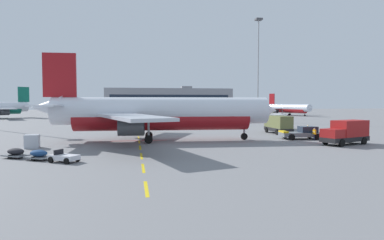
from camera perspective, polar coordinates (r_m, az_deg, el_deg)
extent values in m
plane|color=slate|center=(70.14, 8.97, -1.49)|extent=(400.00, 400.00, 0.00)
cube|color=yellow|center=(21.83, -7.82, -11.55)|extent=(0.24, 4.00, 0.01)
cube|color=yellow|center=(28.40, -8.35, -8.13)|extent=(0.24, 4.00, 0.01)
cube|color=yellow|center=(34.56, -8.66, -6.13)|extent=(0.24, 4.00, 0.01)
cube|color=yellow|center=(41.04, -8.88, -4.68)|extent=(0.24, 4.00, 0.01)
cube|color=yellow|center=(46.86, -9.02, -3.73)|extent=(0.24, 4.00, 0.01)
cube|color=yellow|center=(52.72, -9.13, -2.98)|extent=(0.24, 4.00, 0.01)
cube|color=yellow|center=(59.02, -9.23, -2.34)|extent=(0.24, 4.00, 0.01)
cube|color=yellow|center=(64.70, -9.30, -1.87)|extent=(0.24, 4.00, 0.01)
cube|color=yellow|center=(70.68, -9.36, -1.46)|extent=(0.24, 4.00, 0.01)
cube|color=yellow|center=(76.52, -9.41, -1.12)|extent=(0.24, 4.00, 0.01)
cube|color=yellow|center=(82.23, -9.46, -0.83)|extent=(0.24, 4.00, 0.01)
cube|color=yellow|center=(89.56, -9.50, -0.52)|extent=(0.24, 4.00, 0.01)
cube|color=yellow|center=(95.13, -9.53, -0.31)|extent=(0.24, 4.00, 0.01)
cube|color=yellow|center=(102.18, -9.57, -0.08)|extent=(0.24, 4.00, 0.01)
cube|color=yellow|center=(107.75, -9.59, 0.07)|extent=(0.24, 4.00, 0.01)
cube|color=yellow|center=(113.70, -9.61, 0.23)|extent=(0.24, 4.00, 0.01)
cube|color=#B21414|center=(48.43, -9.05, -3.51)|extent=(8.00, 0.40, 0.01)
cylinder|color=silver|center=(47.45, -5.02, 1.59)|extent=(30.26, 5.45, 3.80)
cylinder|color=maroon|center=(47.48, -5.01, 0.33)|extent=(24.66, 4.84, 3.50)
cone|color=silver|center=(50.24, 12.41, 1.61)|extent=(3.70, 3.91, 3.72)
cone|color=silver|center=(49.50, -23.58, 1.95)|extent=(4.37, 3.46, 3.23)
cube|color=#192333|center=(49.89, 11.28, 2.37)|extent=(1.75, 2.93, 0.60)
cube|color=maroon|center=(49.16, -21.72, 7.15)|extent=(4.41, 0.60, 6.00)
cube|color=silver|center=(52.29, -21.47, 2.35)|extent=(3.55, 6.57, 0.24)
cube|color=silver|center=(46.13, -23.48, 2.25)|extent=(3.55, 6.57, 0.24)
cube|color=#B7BCC6|center=(55.98, -9.37, 1.29)|extent=(10.93, 17.54, 0.36)
cube|color=#B7BCC6|center=(39.02, -10.46, 0.54)|extent=(9.34, 17.66, 0.36)
cylinder|color=#4C4F54|center=(53.06, -9.66, -0.37)|extent=(3.31, 2.27, 2.10)
cylinder|color=black|center=(53.01, -7.93, -0.36)|extent=(0.22, 1.79, 1.79)
cylinder|color=#4C4F54|center=(42.10, -10.39, -1.26)|extent=(3.31, 2.27, 2.10)
cylinder|color=black|center=(42.03, -8.21, -1.25)|extent=(0.22, 1.79, 1.79)
cylinder|color=gray|center=(49.41, 8.93, -1.25)|extent=(0.28, 0.28, 2.67)
cylinder|color=black|center=(49.52, 8.91, -2.79)|extent=(1.00, 0.33, 0.99)
cylinder|color=gray|center=(50.14, -7.39, -1.15)|extent=(0.28, 0.28, 2.61)
cylinder|color=black|center=(50.60, -7.37, -2.59)|extent=(1.12, 0.41, 1.10)
cylinder|color=black|center=(49.90, -7.38, -2.67)|extent=(1.12, 0.41, 1.10)
cylinder|color=gray|center=(44.96, -7.45, -1.63)|extent=(0.28, 0.28, 2.61)
cylinder|color=black|center=(45.43, -7.43, -3.23)|extent=(1.12, 0.41, 1.10)
cylinder|color=black|center=(44.73, -7.44, -3.33)|extent=(1.12, 0.41, 1.10)
cube|color=slate|center=(52.53, 18.09, -2.35)|extent=(6.25, 3.39, 0.60)
cube|color=#192333|center=(52.89, 19.19, -1.51)|extent=(2.60, 2.36, 0.90)
cube|color=yellow|center=(51.55, 15.39, -1.94)|extent=(0.95, 2.58, 0.24)
sphere|color=orange|center=(52.85, 19.20, -0.92)|extent=(0.16, 0.16, 0.16)
cylinder|color=black|center=(50.56, 16.68, -2.81)|extent=(0.94, 0.49, 0.90)
cylinder|color=black|center=(53.17, 15.60, -2.52)|extent=(0.94, 0.49, 0.90)
cylinder|color=black|center=(52.05, 20.63, -2.72)|extent=(0.94, 0.49, 0.90)
cylinder|color=black|center=(54.59, 19.40, -2.43)|extent=(0.94, 0.49, 0.90)
cone|color=silver|center=(136.28, -26.22, 2.24)|extent=(4.80, 4.75, 2.94)
cube|color=#0F604C|center=(135.61, -26.86, 3.92)|extent=(3.18, 2.94, 5.46)
cube|color=silver|center=(133.24, -26.04, 2.35)|extent=(6.08, 6.26, 0.22)
cube|color=silver|center=(138.48, -27.11, 2.34)|extent=(6.08, 6.26, 0.22)
cube|color=#B7BCC6|center=(124.77, -29.05, 1.73)|extent=(10.09, 15.94, 0.33)
cylinder|color=#4C4F54|center=(127.36, -29.47, 1.14)|extent=(3.44, 3.37, 1.91)
cylinder|color=silver|center=(144.09, 16.21, 2.04)|extent=(9.13, 22.99, 2.91)
cylinder|color=maroon|center=(144.11, 16.20, 1.72)|extent=(7.73, 18.80, 2.68)
cone|color=silver|center=(135.76, 19.48, 1.94)|extent=(3.48, 3.36, 2.86)
cone|color=silver|center=(153.26, 13.18, 2.27)|extent=(3.27, 3.78, 2.48)
cube|color=#192333|center=(136.32, 19.24, 2.16)|extent=(2.44, 1.78, 0.46)
cube|color=maroon|center=(152.21, 13.51, 3.54)|extent=(1.19, 3.32, 4.60)
cube|color=silver|center=(154.20, 14.08, 2.35)|extent=(5.39, 3.71, 0.18)
cube|color=silver|center=(151.09, 12.65, 2.35)|extent=(5.39, 3.71, 0.18)
cube|color=#B7BCC6|center=(150.76, 17.27, 1.93)|extent=(13.23, 4.44, 0.28)
cube|color=#B7BCC6|center=(142.15, 13.43, 1.92)|extent=(12.77, 10.52, 0.28)
cylinder|color=#4C4F54|center=(149.30, 16.58, 1.50)|extent=(2.22, 2.80, 1.61)
cylinder|color=black|center=(148.40, 16.90, 1.49)|extent=(1.34, 0.46, 1.37)
cylinder|color=#4C4F54|center=(143.74, 14.10, 1.48)|extent=(2.22, 2.80, 1.61)
cylinder|color=black|center=(142.80, 14.42, 1.47)|extent=(1.34, 0.46, 1.37)
cylinder|color=gray|center=(137.51, 18.75, 1.17)|extent=(0.21, 0.21, 2.04)
cylinder|color=black|center=(137.54, 18.74, 0.74)|extent=(0.41, 0.79, 0.76)
cylinder|color=gray|center=(146.61, 16.37, 1.32)|extent=(0.21, 0.21, 2.00)
cylinder|color=black|center=(146.82, 16.44, 0.93)|extent=(0.49, 0.88, 0.84)
cylinder|color=black|center=(146.46, 16.29, 0.93)|extent=(0.49, 0.88, 0.84)
cylinder|color=gray|center=(143.96, 15.20, 1.31)|extent=(0.21, 0.21, 2.00)
cylinder|color=black|center=(144.16, 15.27, 0.91)|extent=(0.49, 0.88, 0.84)
cylinder|color=black|center=(143.81, 15.11, 0.91)|extent=(0.49, 0.88, 0.84)
cube|color=black|center=(69.85, 14.62, -0.96)|extent=(6.65, 6.65, 0.60)
cube|color=yellow|center=(71.97, 15.27, -0.18)|extent=(3.31, 3.31, 1.10)
cube|color=#192333|center=(73.05, 15.57, -0.06)|extent=(1.40, 1.40, 0.64)
cube|color=silver|center=(68.86, 14.35, 0.11)|extent=(5.06, 5.06, 2.10)
cylinder|color=black|center=(72.38, 14.34, -1.03)|extent=(0.88, 0.88, 0.96)
cylinder|color=black|center=(71.58, 16.14, -1.10)|extent=(0.88, 0.88, 0.96)
cylinder|color=black|center=(68.22, 13.02, -1.25)|extent=(0.88, 0.88, 0.96)
cylinder|color=black|center=(67.36, 14.91, -1.33)|extent=(0.88, 0.88, 0.96)
cube|color=black|center=(60.69, 14.52, -1.55)|extent=(2.45, 7.02, 0.60)
cube|color=#606638|center=(62.73, 13.64, -0.61)|extent=(2.32, 2.39, 1.10)
cube|color=#192333|center=(63.77, 13.22, -0.46)|extent=(1.92, 0.07, 0.64)
cube|color=#606638|center=(59.71, 14.93, -0.33)|extent=(2.43, 4.78, 2.10)
cylinder|color=black|center=(62.27, 12.64, -1.65)|extent=(0.29, 0.96, 0.96)
cylinder|color=black|center=(63.24, 14.65, -1.61)|extent=(0.29, 0.96, 0.96)
cylinder|color=black|center=(58.18, 14.37, -2.00)|extent=(0.29, 0.96, 0.96)
cylinder|color=black|center=(59.23, 16.48, -1.94)|extent=(0.29, 0.96, 0.96)
cube|color=black|center=(47.69, 24.68, -2.96)|extent=(7.40, 4.64, 0.60)
cube|color=maroon|center=(45.75, 23.03, -2.10)|extent=(3.02, 2.98, 1.10)
cube|color=#192333|center=(44.83, 22.15, -2.05)|extent=(0.71, 1.83, 0.64)
cube|color=maroon|center=(48.38, 25.39, -1.29)|extent=(5.29, 3.88, 2.10)
cylinder|color=black|center=(45.21, 24.27, -3.60)|extent=(1.00, 0.59, 0.96)
cylinder|color=black|center=(46.64, 21.88, -3.35)|extent=(1.00, 0.59, 0.96)
cylinder|color=black|center=(48.90, 27.35, -3.19)|extent=(1.00, 0.59, 0.96)
cylinder|color=black|center=(50.23, 25.04, -2.98)|extent=(1.00, 0.59, 0.96)
cube|color=silver|center=(32.87, -21.02, -5.97)|extent=(2.95, 2.56, 0.44)
cube|color=black|center=(33.25, -21.85, -5.19)|extent=(0.69, 1.01, 0.56)
cylinder|color=black|center=(32.81, -19.00, -6.27)|extent=(0.57, 0.45, 0.56)
cylinder|color=black|center=(31.78, -20.67, -6.60)|extent=(0.57, 0.45, 0.56)
cylinder|color=black|center=(34.02, -21.33, -5.98)|extent=(0.57, 0.45, 0.56)
cylinder|color=black|center=(33.03, -23.01, -6.28)|extent=(0.57, 0.45, 0.56)
cube|color=slate|center=(35.06, -24.74, -5.79)|extent=(2.83, 2.54, 0.12)
ellipsoid|color=navy|center=(35.01, -24.76, -5.17)|extent=(2.18, 1.98, 0.64)
cylinder|color=black|center=(35.53, -23.95, -5.76)|extent=(0.45, 0.35, 0.44)
cylinder|color=black|center=(34.62, -25.56, -6.02)|extent=(0.45, 0.35, 0.44)
cube|color=slate|center=(37.28, -27.92, -5.35)|extent=(2.83, 2.54, 0.12)
ellipsoid|color=black|center=(37.23, -27.94, -4.77)|extent=(2.18, 1.98, 0.64)
cylinder|color=black|center=(37.73, -27.13, -5.33)|extent=(0.45, 0.35, 0.44)
cylinder|color=black|center=(36.87, -28.73, -5.56)|extent=(0.45, 0.35, 0.44)
cylinder|color=#191E38|center=(51.42, 20.20, -2.78)|extent=(0.16, 0.16, 0.89)
cylinder|color=#191E38|center=(51.18, 20.20, -2.81)|extent=(0.16, 0.16, 0.89)
cube|color=orange|center=(51.23, 20.21, -1.93)|extent=(0.31, 0.55, 0.66)
cube|color=silver|center=(51.23, 20.22, -1.90)|extent=(0.32, 0.56, 0.06)
sphere|color=tan|center=(51.20, 20.22, -1.43)|extent=(0.24, 0.24, 0.24)
cylinder|color=orange|center=(51.49, 20.03, -1.87)|extent=(0.09, 0.09, 0.60)
cylinder|color=orange|center=(50.97, 20.40, -1.93)|extent=(0.09, 0.09, 0.60)
cube|color=#B7BCC6|center=(44.57, -25.68, -3.31)|extent=(1.78, 1.75, 1.60)
cube|color=silver|center=(44.57, -25.68, -3.31)|extent=(1.61, 0.24, 1.36)
cylinder|color=slate|center=(95.11, 11.15, -0.15)|extent=(0.70, 0.70, 0.60)
cylinder|color=#9EA0A5|center=(95.35, 11.24, 8.14)|extent=(0.36, 0.36, 28.14)
cube|color=#3F3F44|center=(97.69, 11.33, 16.53)|extent=(1.80, 1.80, 0.50)
cube|color=gray|center=(191.84, -4.06, 3.36)|extent=(69.87, 23.00, 13.20)
cube|color=#192333|center=(180.35, -3.68, 3.59)|extent=(64.28, 0.12, 4.75)
cube|color=gray|center=(193.40, -0.96, 5.56)|extent=(6.00, 5.00, 1.60)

